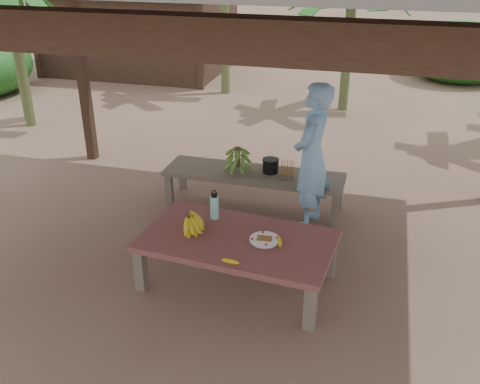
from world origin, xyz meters
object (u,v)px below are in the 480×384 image
(cooking_pot, at_px, (271,166))
(woman, at_px, (312,157))
(work_table, at_px, (237,244))
(bench, at_px, (254,177))
(plate, at_px, (264,240))
(water_flask, at_px, (214,206))
(ripe_banana_bunch, at_px, (188,222))

(cooking_pot, height_order, woman, woman)
(work_table, height_order, cooking_pot, cooking_pot)
(bench, height_order, cooking_pot, cooking_pot)
(work_table, relative_size, plate, 6.73)
(work_table, distance_m, woman, 1.49)
(bench, bearing_deg, water_flask, -93.25)
(water_flask, relative_size, cooking_pot, 1.62)
(ripe_banana_bunch, distance_m, plate, 0.76)
(water_flask, xyz_separation_m, woman, (0.81, 1.03, 0.21))
(water_flask, bearing_deg, bench, 86.35)
(ripe_banana_bunch, height_order, plate, ripe_banana_bunch)
(bench, relative_size, cooking_pot, 11.40)
(ripe_banana_bunch, bearing_deg, work_table, -1.96)
(work_table, bearing_deg, plate, 5.89)
(work_table, bearing_deg, water_flask, 140.72)
(work_table, distance_m, cooking_pot, 1.70)
(work_table, relative_size, water_flask, 6.02)
(plate, height_order, cooking_pot, cooking_pot)
(ripe_banana_bunch, distance_m, cooking_pot, 1.74)
(plate, height_order, woman, woman)
(work_table, distance_m, bench, 1.65)
(work_table, xyz_separation_m, plate, (0.26, 0.00, 0.08))
(ripe_banana_bunch, bearing_deg, woman, 53.48)
(bench, bearing_deg, plate, -72.49)
(work_table, bearing_deg, cooking_pot, 96.79)
(water_flask, distance_m, cooking_pot, 1.41)
(ripe_banana_bunch, xyz_separation_m, woman, (0.99, 1.33, 0.25))
(work_table, xyz_separation_m, bench, (-0.24, 1.63, -0.04))
(woman, bearing_deg, bench, -98.27)
(plate, distance_m, water_flask, 0.67)
(bench, xyz_separation_m, ripe_banana_bunch, (-0.26, -1.61, 0.20))
(cooking_pot, bearing_deg, ripe_banana_bunch, -105.00)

